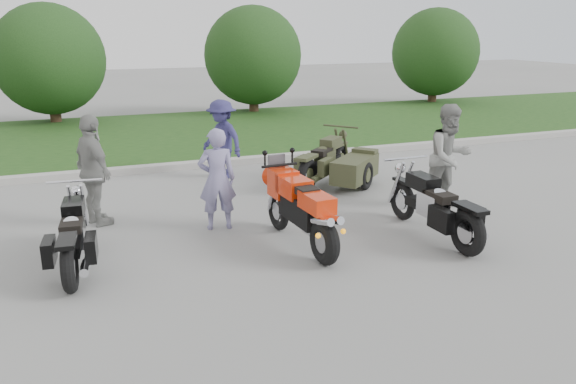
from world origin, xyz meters
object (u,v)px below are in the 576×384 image
object	(u,v)px
person_stripe	(217,179)
person_denim	(222,139)
sportbike_red	(301,208)
person_back	(94,171)
cruiser_right	(437,209)
cruiser_sidecar	(341,166)
cruiser_left	(74,239)
person_grey	(450,157)

from	to	relation	value
person_stripe	person_denim	world-z (taller)	person_denim
sportbike_red	person_back	xyz separation A→B (m)	(-2.83, 2.16, 0.31)
cruiser_right	person_back	world-z (taller)	person_back
person_back	person_denim	bearing A→B (deg)	-72.58
cruiser_right	cruiser_sidecar	bearing A→B (deg)	90.50
sportbike_red	person_back	size ratio (longest dim) A/B	1.19
person_stripe	sportbike_red	bearing A→B (deg)	134.31
sportbike_red	cruiser_left	distance (m)	3.23
cruiser_left	person_back	distance (m)	1.93
person_stripe	cruiser_right	bearing A→B (deg)	158.16
sportbike_red	cruiser_right	world-z (taller)	sportbike_red
sportbike_red	cruiser_right	bearing A→B (deg)	-15.58
person_grey	sportbike_red	bearing A→B (deg)	-168.64
person_grey	person_back	distance (m)	6.21
person_grey	cruiser_left	bearing A→B (deg)	-178.58
person_stripe	cruiser_left	bearing A→B (deg)	28.64
person_denim	cruiser_sidecar	bearing A→B (deg)	24.76
person_grey	cruiser_sidecar	bearing A→B (deg)	117.23
cruiser_left	person_denim	xyz separation A→B (m)	(3.13, 4.07, 0.42)
cruiser_right	person_stripe	distance (m)	3.54
cruiser_left	sportbike_red	bearing A→B (deg)	-0.55
person_grey	cruiser_right	bearing A→B (deg)	-134.48
cruiser_left	cruiser_right	bearing A→B (deg)	-2.67
sportbike_red	cruiser_right	distance (m)	2.18
person_denim	sportbike_red	bearing A→B (deg)	-28.08
person_stripe	person_grey	xyz separation A→B (m)	(4.21, -0.42, 0.12)
person_stripe	person_grey	world-z (taller)	person_grey
person_back	cruiser_left	bearing A→B (deg)	146.55
sportbike_red	cruiser_left	size ratio (longest dim) A/B	0.98
sportbike_red	person_denim	size ratio (longest dim) A/B	1.30
person_stripe	person_grey	bearing A→B (deg)	-179.28
person_stripe	person_denim	xyz separation A→B (m)	(0.89, 3.16, 0.02)
cruiser_right	person_grey	xyz separation A→B (m)	(1.10, 1.25, 0.48)
cruiser_left	person_stripe	xyz separation A→B (m)	(2.24, 0.92, 0.40)
sportbike_red	cruiser_sidecar	distance (m)	3.52
cruiser_left	person_grey	bearing A→B (deg)	9.75
person_denim	person_back	xyz separation A→B (m)	(-2.75, -2.25, 0.08)
cruiser_right	cruiser_sidecar	size ratio (longest dim) A/B	1.15
cruiser_right	person_grey	distance (m)	1.74
cruiser_sidecar	person_denim	bearing A→B (deg)	-167.55
cruiser_sidecar	person_stripe	size ratio (longest dim) A/B	1.25
cruiser_left	cruiser_right	distance (m)	5.39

